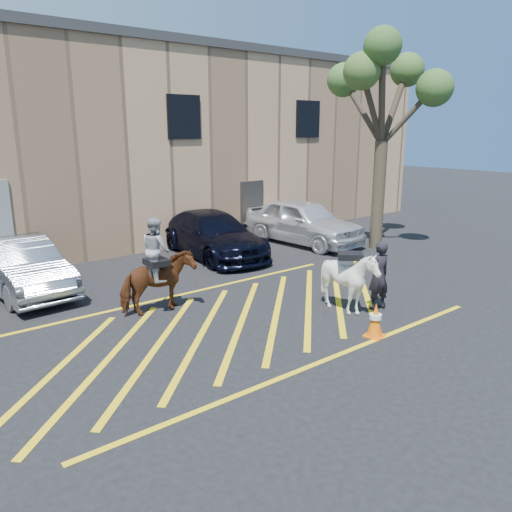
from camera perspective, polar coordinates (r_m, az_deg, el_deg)
ground at (r=11.48m, az=-2.60°, el=-7.13°), size 90.00×90.00×0.00m
car_silver_sedan at (r=14.37m, az=-25.26°, el=-1.09°), size 1.78×4.44×1.44m
car_blue_suv at (r=16.96m, az=-4.93°, el=2.49°), size 2.57×5.26×1.47m
car_white_suv at (r=18.82m, az=5.38°, el=3.96°), size 2.34×5.04×1.67m
handler at (r=12.13m, az=13.83°, el=-2.20°), size 0.66×0.49×1.67m
warehouse at (r=21.59m, az=-22.24°, el=11.83°), size 32.42×10.20×7.30m
hatching_zone at (r=11.26m, az=-1.69°, el=-7.54°), size 12.60×5.12×0.01m
mounted_bay at (r=11.77m, az=-11.22°, el=-2.14°), size 1.75×0.85×2.27m
saddled_white at (r=11.78m, az=10.59°, el=-2.78°), size 1.87×1.88×1.55m
traffic_cone at (r=10.68m, az=13.49°, el=-7.11°), size 0.46×0.46×0.73m
tree at (r=18.24m, az=14.51°, el=18.59°), size 3.99×4.37×7.31m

